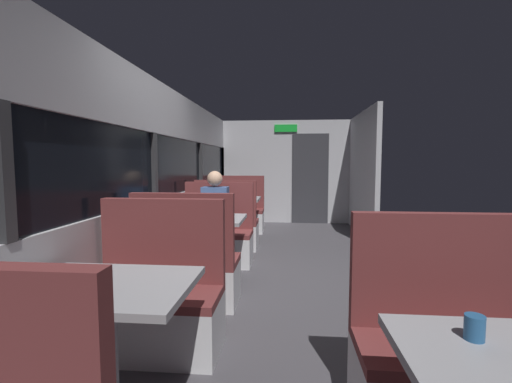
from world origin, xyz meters
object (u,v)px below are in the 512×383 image
object	(u,v)px
bench_far_window_facing_entry	(239,215)
seated_passenger	(216,225)
bench_mid_window_facing_end	(188,271)
coffee_cup_primary	(475,328)
bench_near_window_facing_entry	(157,306)
bench_mid_window_facing_entry	(217,239)
dining_table_near_window	(107,302)
dining_table_mid_window	(205,226)
bench_far_window_facing_end	(227,228)
dining_table_far_window	(234,203)
bench_front_aisle_facing_entry	(448,365)

from	to	relation	value
bench_far_window_facing_entry	seated_passenger	world-z (taller)	seated_passenger
bench_mid_window_facing_end	coffee_cup_primary	world-z (taller)	bench_mid_window_facing_end
seated_passenger	bench_near_window_facing_entry	bearing A→B (deg)	-90.00
seated_passenger	bench_mid_window_facing_entry	bearing A→B (deg)	90.00
dining_table_near_window	bench_mid_window_facing_end	distance (m)	1.56
bench_far_window_facing_entry	coffee_cup_primary	world-z (taller)	bench_far_window_facing_entry
bench_mid_window_facing_entry	dining_table_mid_window	bearing A→B (deg)	-90.00
bench_far_window_facing_end	bench_far_window_facing_entry	size ratio (longest dim) A/B	1.00
coffee_cup_primary	bench_far_window_facing_end	bearing A→B (deg)	111.22
dining_table_near_window	bench_far_window_facing_end	bearing A→B (deg)	90.00
bench_mid_window_facing_end	dining_table_near_window	bearing A→B (deg)	-90.00
dining_table_mid_window	dining_table_far_window	size ratio (longest dim) A/B	1.00
bench_mid_window_facing_end	bench_front_aisle_facing_entry	world-z (taller)	same
dining_table_far_window	coffee_cup_primary	size ratio (longest dim) A/B	10.00
bench_front_aisle_facing_entry	bench_mid_window_facing_end	bearing A→B (deg)	141.47
bench_mid_window_facing_end	bench_front_aisle_facing_entry	size ratio (longest dim) A/B	1.00
bench_front_aisle_facing_entry	bench_mid_window_facing_entry	bearing A→B (deg)	122.37
dining_table_mid_window	bench_mid_window_facing_entry	xyz separation A→B (m)	(0.00, 0.70, -0.31)
bench_far_window_facing_end	coffee_cup_primary	world-z (taller)	bench_far_window_facing_end
bench_mid_window_facing_end	bench_far_window_facing_end	distance (m)	2.22
bench_mid_window_facing_entry	bench_far_window_facing_entry	size ratio (longest dim) A/B	1.00
bench_mid_window_facing_end	bench_far_window_facing_entry	bearing A→B (deg)	90.00
bench_far_window_facing_end	bench_front_aisle_facing_entry	distance (m)	4.07
bench_mid_window_facing_end	coffee_cup_primary	xyz separation A→B (m)	(1.63, -1.97, 0.46)
seated_passenger	coffee_cup_primary	world-z (taller)	seated_passenger
bench_near_window_facing_entry	dining_table_mid_window	world-z (taller)	bench_near_window_facing_entry
bench_far_window_facing_entry	bench_front_aisle_facing_entry	distance (m)	5.36
bench_near_window_facing_entry	bench_far_window_facing_end	xyz separation A→B (m)	(0.00, 3.05, 0.00)
bench_mid_window_facing_entry	bench_far_window_facing_entry	xyz separation A→B (m)	(0.00, 2.22, 0.00)
dining_table_near_window	dining_table_far_window	world-z (taller)	same
bench_near_window_facing_entry	bench_mid_window_facing_end	xyz separation A→B (m)	(0.00, 0.83, 0.00)
bench_near_window_facing_entry	bench_mid_window_facing_end	bearing A→B (deg)	90.00
bench_near_window_facing_entry	dining_table_mid_window	xyz separation A→B (m)	(0.00, 1.52, 0.31)
dining_table_mid_window	bench_far_window_facing_entry	size ratio (longest dim) A/B	0.82
dining_table_far_window	coffee_cup_primary	distance (m)	5.16
bench_front_aisle_facing_entry	seated_passenger	bearing A→B (deg)	123.04
dining_table_near_window	dining_table_far_window	bearing A→B (deg)	90.00
dining_table_far_window	coffee_cup_primary	world-z (taller)	coffee_cup_primary
bench_near_window_facing_entry	bench_mid_window_facing_entry	world-z (taller)	same
bench_far_window_facing_end	seated_passenger	bearing A→B (deg)	-90.00
dining_table_near_window	bench_mid_window_facing_end	xyz separation A→B (m)	(0.00, 1.52, -0.31)
dining_table_mid_window	seated_passenger	bearing A→B (deg)	90.00
dining_table_near_window	dining_table_far_window	xyz separation A→B (m)	(0.00, 4.45, 0.00)
bench_front_aisle_facing_entry	dining_table_far_window	bearing A→B (deg)	112.37
bench_far_window_facing_end	coffee_cup_primary	distance (m)	4.52
dining_table_far_window	bench_front_aisle_facing_entry	bearing A→B (deg)	-67.63
seated_passenger	dining_table_near_window	bearing A→B (deg)	-90.00
bench_mid_window_facing_end	bench_far_window_facing_entry	xyz separation A→B (m)	(0.00, 3.62, 0.00)
bench_far_window_facing_entry	coffee_cup_primary	size ratio (longest dim) A/B	12.22
dining_table_near_window	bench_far_window_facing_end	xyz separation A→B (m)	(0.00, 3.75, -0.31)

